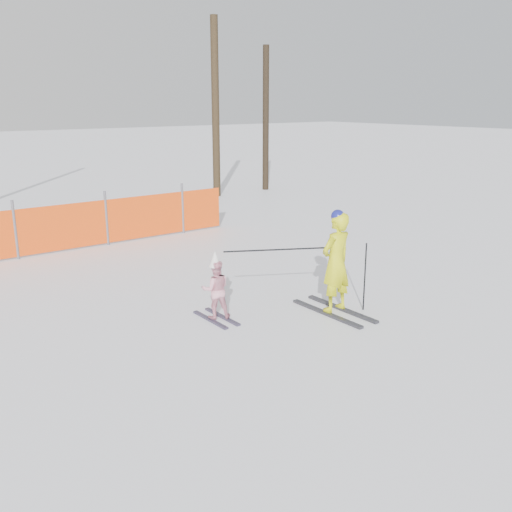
# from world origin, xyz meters

# --- Properties ---
(ground) EXTENTS (120.00, 120.00, 0.00)m
(ground) POSITION_xyz_m (0.00, 0.00, 0.00)
(ground) COLOR white
(ground) RESTS_ON ground
(adult) EXTENTS (0.60, 1.47, 1.64)m
(adult) POSITION_xyz_m (1.15, -0.02, 0.81)
(adult) COLOR black
(adult) RESTS_ON ground
(child) EXTENTS (0.54, 0.88, 1.08)m
(child) POSITION_xyz_m (-0.48, 0.87, 0.49)
(child) COLOR black
(child) RESTS_ON ground
(ski_poles) EXTENTS (2.00, 1.05, 1.10)m
(ski_poles) POSITION_xyz_m (0.85, 0.17, 0.85)
(ski_poles) COLOR black
(ski_poles) RESTS_ON ground
(tree_trunks) EXTENTS (11.98, 0.37, 6.85)m
(tree_trunks) POSITION_xyz_m (3.36, 10.64, 3.01)
(tree_trunks) COLOR #332616
(tree_trunks) RESTS_ON ground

